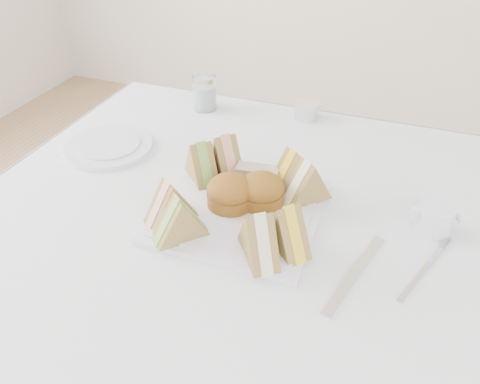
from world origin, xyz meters
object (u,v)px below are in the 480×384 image
(table, at_px, (234,352))
(serving_plate, at_px, (240,211))
(water_glass, at_px, (204,93))
(creamer_jug, at_px, (435,218))

(table, xyz_separation_m, serving_plate, (0.00, 0.03, 0.38))
(water_glass, distance_m, creamer_jug, 0.65)
(table, height_order, serving_plate, serving_plate)
(creamer_jug, bearing_deg, table, -179.67)
(table, bearing_deg, creamer_jug, 17.62)
(serving_plate, relative_size, creamer_jug, 4.65)
(water_glass, relative_size, creamer_jug, 1.44)
(table, xyz_separation_m, creamer_jug, (0.34, 0.11, 0.40))
(creamer_jug, bearing_deg, serving_plate, 175.49)
(serving_plate, height_order, water_glass, water_glass)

